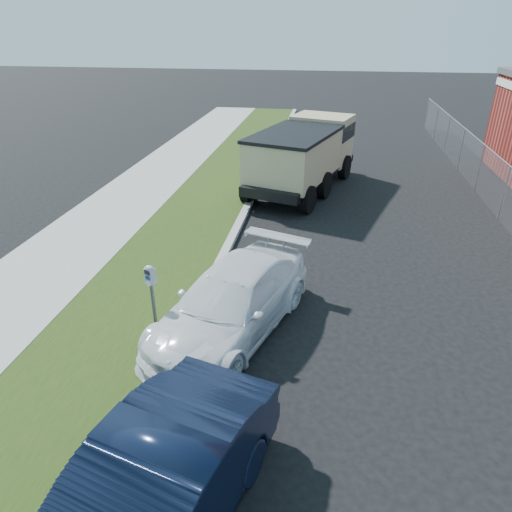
# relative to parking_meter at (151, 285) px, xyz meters

# --- Properties ---
(ground) EXTENTS (120.00, 120.00, 0.00)m
(ground) POSITION_rel_parking_meter_xyz_m (3.19, 1.11, -1.28)
(ground) COLOR black
(ground) RESTS_ON ground
(streetside) EXTENTS (6.12, 50.00, 0.15)m
(streetside) POSITION_rel_parking_meter_xyz_m (-2.37, 3.11, -1.21)
(streetside) COLOR gray
(streetside) RESTS_ON ground
(chainlink_fence) EXTENTS (0.06, 30.06, 30.00)m
(chainlink_fence) POSITION_rel_parking_meter_xyz_m (9.19, 8.11, -0.01)
(chainlink_fence) COLOR slate
(chainlink_fence) RESTS_ON ground
(parking_meter) EXTENTS (0.25, 0.21, 1.56)m
(parking_meter) POSITION_rel_parking_meter_xyz_m (0.00, 0.00, 0.00)
(parking_meter) COLOR #3F4247
(parking_meter) RESTS_ON ground
(white_wagon) EXTENTS (3.38, 5.21, 1.40)m
(white_wagon) POSITION_rel_parking_meter_xyz_m (1.54, 0.58, -0.57)
(white_wagon) COLOR white
(white_wagon) RESTS_ON ground
(navy_sedan) EXTENTS (2.79, 4.98, 1.56)m
(navy_sedan) POSITION_rel_parking_meter_xyz_m (1.46, -4.23, -0.50)
(navy_sedan) COLOR black
(navy_sedan) RESTS_ON ground
(dump_truck) EXTENTS (4.16, 6.83, 2.52)m
(dump_truck) POSITION_rel_parking_meter_xyz_m (2.40, 10.40, 0.14)
(dump_truck) COLOR black
(dump_truck) RESTS_ON ground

